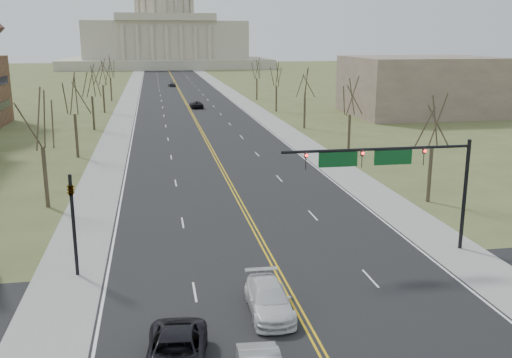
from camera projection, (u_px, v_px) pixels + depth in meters
name	position (u px, v px, depth m)	size (l,w,h in m)	color
road	(184.00, 99.00, 127.08)	(20.00, 380.00, 0.01)	black
cross_road	(303.00, 319.00, 27.79)	(120.00, 14.00, 0.01)	black
sidewalk_left	(129.00, 99.00, 125.01)	(4.00, 380.00, 0.03)	gray
sidewalk_right	(237.00, 97.00, 129.15)	(4.00, 380.00, 0.03)	gray
center_line	(184.00, 98.00, 127.08)	(0.42, 380.00, 0.01)	gold
edge_line_left	(139.00, 99.00, 125.39)	(0.15, 380.00, 0.01)	silver
edge_line_right	(227.00, 98.00, 128.77)	(0.15, 380.00, 0.01)	silver
capitol	(165.00, 35.00, 257.21)	(90.00, 60.00, 50.00)	#B3A695
signal_mast	(392.00, 165.00, 34.84)	(12.12, 0.44, 7.20)	black
signal_left	(73.00, 214.00, 32.07)	(0.32, 0.36, 6.00)	black
tree_r_0	(434.00, 124.00, 46.06)	(3.74, 3.74, 8.50)	#372E20
tree_l_0	(40.00, 122.00, 44.44)	(3.96, 3.96, 9.00)	#372E20
tree_r_1	(350.00, 98.00, 65.15)	(3.74, 3.74, 8.50)	#372E20
tree_l_1	(73.00, 96.00, 63.54)	(3.96, 3.96, 9.00)	#372E20
tree_r_2	(305.00, 84.00, 84.25)	(3.74, 3.74, 8.50)	#372E20
tree_l_2	(91.00, 83.00, 82.63)	(3.96, 3.96, 9.00)	#372E20
tree_r_3	(276.00, 76.00, 103.34)	(3.74, 3.74, 8.50)	#372E20
tree_l_3	(102.00, 74.00, 101.73)	(3.96, 3.96, 9.00)	#372E20
tree_r_4	(257.00, 70.00, 122.44)	(3.74, 3.74, 8.50)	#372E20
tree_l_4	(110.00, 68.00, 120.82)	(3.96, 3.96, 9.00)	#372E20
bldg_right_mass	(422.00, 86.00, 100.30)	(25.00, 20.00, 10.00)	#6D594D
car_sb_outer_lead	(176.00, 354.00, 23.30)	(2.52, 5.46, 1.52)	black
car_sb_inner_second	(269.00, 299.00, 28.28)	(2.03, 5.00, 1.45)	silver
car_far_nb	(196.00, 104.00, 110.12)	(2.28, 4.95, 1.37)	black
car_far_sb	(172.00, 83.00, 158.02)	(1.85, 4.60, 1.57)	#575A60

